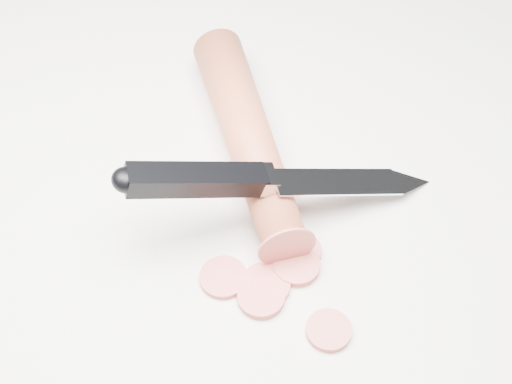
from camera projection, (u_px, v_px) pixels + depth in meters
name	position (u px, v px, depth m)	size (l,w,h in m)	color
ground	(256.00, 231.00, 0.55)	(2.40, 2.40, 0.00)	silver
carrot	(248.00, 136.00, 0.57)	(0.04, 0.04, 0.22)	#BD4E2D
carrot_slice_0	(223.00, 277.00, 0.52)	(0.03, 0.03, 0.01)	#CF534B
carrot_slice_1	(296.00, 265.00, 0.52)	(0.03, 0.03, 0.01)	#CF534B
carrot_slice_2	(300.00, 252.00, 0.53)	(0.03, 0.03, 0.01)	#CF534B
carrot_slice_3	(265.00, 285.00, 0.51)	(0.04, 0.04, 0.01)	#CF534B
carrot_slice_4	(329.00, 330.00, 0.49)	(0.03, 0.03, 0.01)	#CF534B
carrot_slice_5	(261.00, 297.00, 0.51)	(0.03, 0.03, 0.01)	#CF534B
carrot_slice_6	(296.00, 266.00, 0.52)	(0.03, 0.03, 0.01)	#CF534B
kitchen_knife	(285.00, 177.00, 0.52)	(0.25, 0.08, 0.09)	silver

